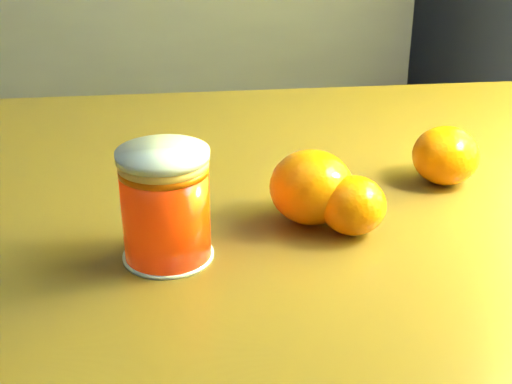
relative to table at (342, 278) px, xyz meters
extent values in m
cube|color=brown|center=(0.00, 0.00, 0.08)|extent=(1.11, 0.84, 0.04)
cylinder|color=#562D15|center=(-0.42, 0.35, -0.31)|extent=(0.05, 0.05, 0.73)
cylinder|color=#FF3005|center=(-0.19, -0.08, 0.14)|extent=(0.07, 0.07, 0.08)
cylinder|color=#FFC268|center=(-0.19, -0.08, 0.18)|extent=(0.07, 0.07, 0.01)
cylinder|color=silver|center=(-0.19, -0.08, 0.19)|extent=(0.07, 0.07, 0.00)
ellipsoid|color=orange|center=(-0.05, -0.05, 0.13)|extent=(0.09, 0.09, 0.07)
ellipsoid|color=orange|center=(0.11, 0.00, 0.13)|extent=(0.07, 0.07, 0.06)
ellipsoid|color=orange|center=(-0.02, -0.08, 0.13)|extent=(0.07, 0.07, 0.05)
camera|label=1|loc=(-0.24, -0.61, 0.40)|focal=50.00mm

